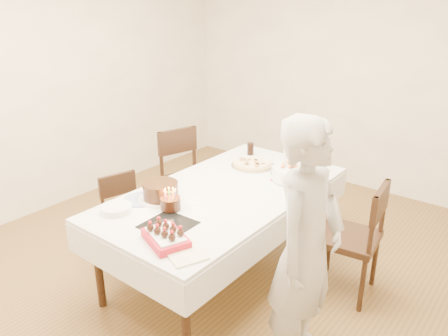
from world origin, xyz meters
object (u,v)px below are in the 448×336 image
Objects in this scene: chair_left_savory at (189,182)px; birthday_cake at (170,199)px; chair_right_savory at (348,238)px; strawberry_box at (166,237)px; cola_glass at (250,149)px; person at (306,250)px; taper_candle at (285,158)px; pizza_white at (253,164)px; pasta_bowl at (292,173)px; layer_cake at (161,191)px; chair_left_dessert at (129,221)px; dining_table at (224,232)px; pizza_pepperoni at (307,167)px.

birthday_cake is at bearing 142.73° from chair_left_savory.
chair_right_savory reaches higher than strawberry_box.
person is at bearing -44.65° from cola_glass.
taper_candle is at bearing 70.67° from birthday_cake.
pizza_white is 1.10m from birthday_cake.
layer_cake is at bearing -122.66° from pasta_bowl.
chair_left_dessert is 5.31× the size of birthday_cake.
chair_left_savory reaches higher than pizza_white.
pasta_bowl is (-0.59, 0.15, 0.34)m from chair_right_savory.
pizza_white is at bearing 161.73° from chair_right_savory.
chair_left_savory is at bearing 119.58° from layer_cake.
chair_left_savory reaches higher than chair_right_savory.
cola_glass is (-0.33, 0.84, 0.43)m from dining_table.
birthday_cake reaches higher than layer_cake.
dining_table is 0.84m from chair_left_dessert.
taper_candle is 1.14× the size of layer_cake.
pizza_pepperoni is (0.30, 0.83, 0.40)m from dining_table.
taper_candle is 1.07m from birthday_cake.
pizza_white is 0.43m from taper_candle.
pasta_bowl reaches higher than strawberry_box.
taper_candle is at bearing -30.08° from cola_glass.
strawberry_box is (-0.79, -0.38, -0.02)m from person.
person is 4.39× the size of pizza_pepperoni.
cola_glass reaches higher than strawberry_box.
taper_candle reaches higher than pasta_bowl.
pizza_pepperoni is at bearing -140.27° from chair_left_savory.
pizza_pepperoni is 1.38m from layer_cake.
strawberry_box is (-0.09, -1.68, 0.02)m from pizza_pepperoni.
pizza_white is (-1.12, 1.05, -0.04)m from person.
person reaches higher than pizza_pepperoni.
layer_cake is at bearing -120.62° from taper_candle.
person is (0.99, -0.47, 0.44)m from dining_table.
taper_candle reaches higher than chair_right_savory.
strawberry_box is (0.94, -0.45, 0.40)m from chair_left_dessert.
pizza_pepperoni is 2.49× the size of birthday_cake.
layer_cake is 2.31× the size of birthday_cake.
chair_left_dessert is 0.62m from layer_cake.
dining_table is 5.79× the size of pizza_pepperoni.
person is 4.11× the size of pizza_white.
chair_left_savory is at bearing -172.73° from pasta_bowl.
strawberry_box is (-0.12, -1.38, -0.02)m from pasta_bowl.
birthday_cake is at bearing -24.23° from layer_cake.
person is at bearing -91.91° from chair_right_savory.
pizza_pepperoni reaches higher than chair_left_dessert.
chair_left_dessert is 2.01× the size of taper_candle.
pizza_white is at bearing 103.05° from strawberry_box.
layer_cake is (-0.16, -1.01, 0.05)m from pizza_white.
chair_right_savory is 2.76× the size of layer_cake.
cola_glass is 1.36m from birthday_cake.
birthday_cake is at bearing -145.70° from chair_right_savory.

